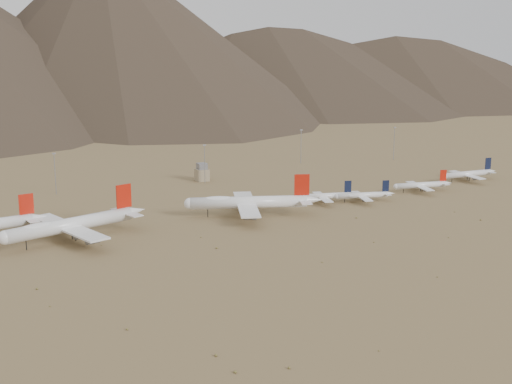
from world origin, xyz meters
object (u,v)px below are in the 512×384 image
widebody_centre (71,224)px  narrowbody_b (364,195)px  narrowbody_a (325,196)px  widebody_east (249,202)px  control_tower (202,173)px

widebody_centre → narrowbody_b: size_ratio=2.09×
widebody_centre → narrowbody_a: (148.62, 10.06, -3.86)m
narrowbody_a → narrowbody_b: bearing=-4.1°
widebody_centre → narrowbody_b: bearing=-14.9°
widebody_east → narrowbody_a: (52.82, 7.09, -3.65)m
widebody_east → control_tower: size_ratio=5.98×
widebody_east → control_tower: 98.07m
widebody_centre → control_tower: (108.83, 100.13, -2.63)m
widebody_east → control_tower: bearing=103.4°
widebody_centre → narrowbody_b: 170.37m
widebody_east → narrowbody_b: widebody_east is taller
widebody_centre → control_tower: widebody_centre is taller
narrowbody_a → narrowbody_b: narrowbody_a is taller
widebody_east → narrowbody_b: bearing=20.4°
widebody_east → narrowbody_b: (74.51, -0.83, -3.76)m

